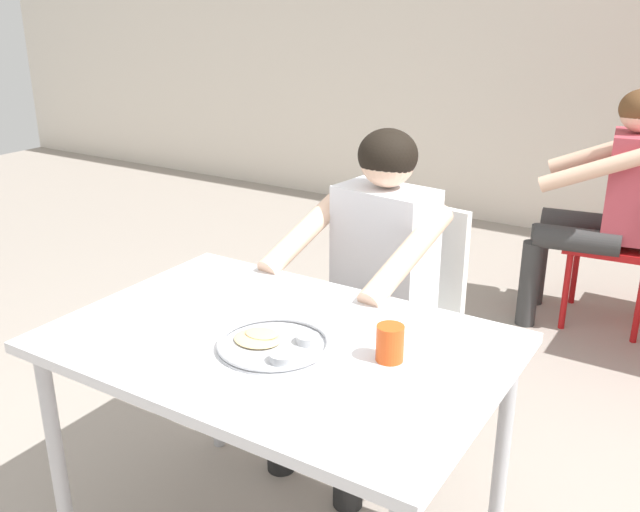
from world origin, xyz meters
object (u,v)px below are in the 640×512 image
chair_foreground (401,302)px  drinking_cup (390,342)px  chair_red_left (631,235)px  table_foreground (278,363)px  thali_tray (274,343)px  diner_foreground (369,270)px  patron_background (609,189)px

chair_foreground → drinking_cup: bearing=-66.5°
chair_foreground → chair_red_left: bearing=67.0°
table_foreground → thali_tray: size_ratio=4.02×
table_foreground → diner_foreground: diner_foreground is taller
thali_tray → chair_foreground: size_ratio=0.34×
table_foreground → patron_background: (0.42, 2.20, 0.05)m
diner_foreground → patron_background: 1.64m
patron_background → chair_foreground: bearing=-109.2°
table_foreground → thali_tray: bearing=-63.4°
table_foreground → drinking_cup: bearing=9.3°
thali_tray → patron_background: patron_background is taller
thali_tray → chair_foreground: 0.94m
table_foreground → drinking_cup: size_ratio=12.68×
chair_red_left → patron_background: 0.27m
table_foreground → diner_foreground: size_ratio=1.00×
diner_foreground → chair_foreground: bearing=84.6°
thali_tray → drinking_cup: (0.28, 0.10, 0.04)m
chair_red_left → chair_foreground: bearing=-113.0°
diner_foreground → thali_tray: bearing=-82.6°
table_foreground → chair_foreground: (-0.04, 0.86, -0.16)m
chair_foreground → patron_background: size_ratio=0.73×
thali_tray → chair_foreground: bearing=94.3°
chair_red_left → patron_background: (-0.13, -0.06, 0.23)m
diner_foreground → chair_red_left: 1.75m
drinking_cup → chair_red_left: bearing=83.8°
table_foreground → diner_foreground: 0.64m
drinking_cup → chair_foreground: size_ratio=0.11×
drinking_cup → diner_foreground: (-0.37, 0.58, -0.08)m
drinking_cup → diner_foreground: diner_foreground is taller
drinking_cup → table_foreground: bearing=-170.7°
table_foreground → thali_tray: thali_tray is taller
table_foreground → patron_background: bearing=79.1°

